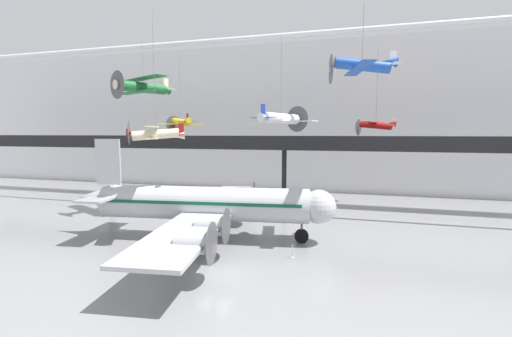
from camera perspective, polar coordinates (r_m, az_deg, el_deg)
The scene contains 12 objects.
ground_plane at distance 26.27m, azimuth -7.12°, elevation -16.95°, with size 260.00×260.00×0.00m, color gray.
hangar_back_wall at distance 61.70m, azimuth 6.83°, elevation 8.37°, with size 140.00×3.00×25.65m.
mezzanine_walkway at distance 49.35m, azimuth 4.53°, elevation 3.55°, with size 110.00×3.20×9.78m.
ceiling_truss_beam at distance 44.53m, azimuth 2.98°, elevation 21.15°, with size 120.00×0.60×0.60m.
airliner_silver_main at distance 33.35m, azimuth -8.85°, elevation -5.84°, with size 25.52×29.22×9.61m.
suspended_plane_green_biplane at distance 45.30m, azimuth -18.27°, elevation 12.73°, with size 8.85×7.76×7.44m.
suspended_plane_blue_trainer at distance 33.17m, azimuth 17.25°, elevation 16.06°, with size 6.17×7.46×7.00m.
suspended_plane_white_twin at distance 41.39m, azimuth 4.18°, elevation 8.28°, with size 8.80×7.76×11.04m.
suspended_plane_red_highwing at distance 49.80m, azimuth 19.30°, elevation 6.87°, with size 5.50×6.37×11.51m.
suspended_plane_yellow_lowwing at distance 54.10m, azimuth -12.48°, elevation 7.53°, with size 6.19×6.45×11.12m.
suspended_plane_cream_biplane at distance 33.59m, azimuth -16.43°, elevation 5.58°, with size 5.46×6.07×12.19m.
stanchion_barrier at distance 29.02m, azimuth 6.03°, elevation -13.98°, with size 0.36×0.36×1.08m.
Camera 1 is at (9.44, -22.28, 10.22)m, focal length 24.00 mm.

